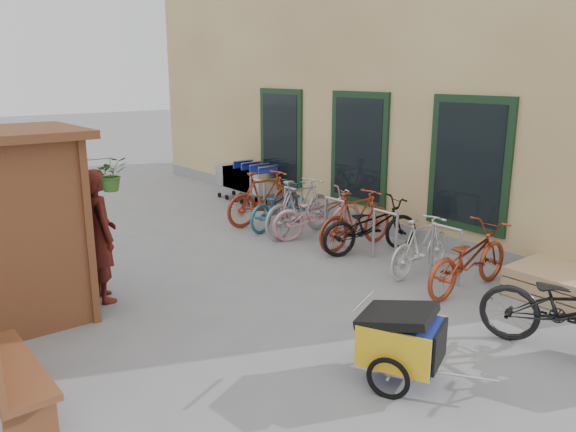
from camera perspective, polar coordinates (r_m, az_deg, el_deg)
ground at (r=7.19m, az=4.41°, el=-10.70°), size 80.00×80.00×0.00m
building at (r=14.35m, az=11.78°, el=15.84°), size 6.07×13.00×7.00m
bike_rack at (r=10.16m, az=4.78°, el=-0.10°), size 0.05×5.35×0.86m
pallet_stack at (r=8.66m, az=25.90°, el=-6.24°), size 1.00×1.20×0.40m
shopping_carts at (r=13.55m, az=-4.36°, el=3.85°), size 0.56×1.90×1.01m
child_trailer at (r=5.87m, az=11.40°, el=-12.09°), size 0.92×1.39×0.82m
person_kiosk at (r=7.97m, az=-18.55°, el=-1.92°), size 0.49×0.70×1.82m
bike_0 at (r=8.38m, az=17.85°, el=-4.12°), size 1.86×0.69×0.97m
bike_1 at (r=8.89m, az=13.36°, el=-2.95°), size 1.55×0.55×0.91m
bike_2 at (r=9.78m, az=8.38°, el=-0.98°), size 1.95×1.13×0.97m
bike_3 at (r=10.00m, az=6.94°, el=-0.34°), size 1.75×0.50×1.05m
bike_4 at (r=10.55m, az=3.03°, el=0.24°), size 1.91×1.17×0.95m
bike_5 at (r=10.71m, az=1.14°, el=0.91°), size 1.91×0.79×1.11m
bike_6 at (r=11.27m, az=-0.93°, el=1.06°), size 1.82×0.98×0.91m
bike_7 at (r=11.56m, az=-2.44°, el=1.90°), size 1.86×0.56×1.11m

